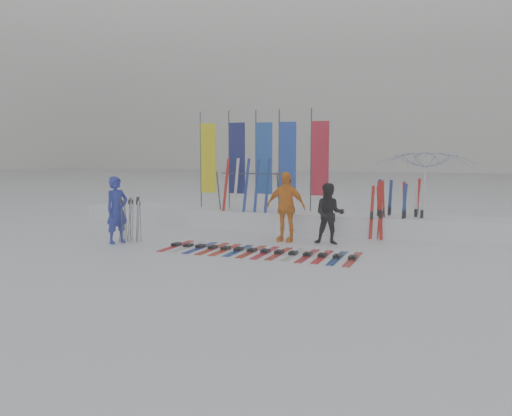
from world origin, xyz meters
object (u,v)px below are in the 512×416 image
at_px(person_yellow, 285,207).
at_px(ski_row, 258,251).
at_px(tent_canopy, 424,191).
at_px(person_black, 329,214).
at_px(ski_rack, 251,186).
at_px(person_blue, 117,210).

bearing_deg(person_yellow, ski_row, -90.00).
relative_size(tent_canopy, ski_row, 0.60).
bearing_deg(person_black, ski_row, -137.21).
height_order(person_yellow, ski_row, person_yellow).
relative_size(person_yellow, ski_rack, 0.94).
distance_m(tent_canopy, ski_row, 5.83).
distance_m(person_black, tent_canopy, 3.53).
height_order(person_yellow, ski_rack, person_yellow).
bearing_deg(person_blue, person_black, -52.20).
bearing_deg(tent_canopy, ski_rack, -168.01).
bearing_deg(tent_canopy, person_yellow, -142.34).
height_order(person_blue, ski_rack, ski_rack).
relative_size(person_black, person_yellow, 0.85).
bearing_deg(person_black, person_yellow, 169.45).
bearing_deg(tent_canopy, person_black, -129.60).
relative_size(person_black, tent_canopy, 0.57).
xyz_separation_m(person_yellow, tent_canopy, (3.46, 2.67, 0.34)).
relative_size(person_yellow, tent_canopy, 0.66).
bearing_deg(ski_rack, ski_row, -65.20).
bearing_deg(ski_rack, person_blue, -124.71).
distance_m(ski_row, ski_rack, 3.92).
bearing_deg(person_blue, ski_row, -69.38).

